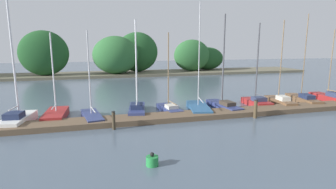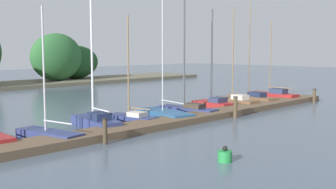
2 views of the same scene
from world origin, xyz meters
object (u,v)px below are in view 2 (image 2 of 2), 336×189
sailboat_9 (234,101)px  mooring_piling_3 (314,95)px  sailboat_5 (131,117)px  mooring_piling_1 (105,131)px  sailboat_10 (251,98)px  sailboat_11 (272,95)px  mooring_piling_2 (235,107)px  sailboat_6 (164,113)px  sailboat_8 (213,103)px  sailboat_4 (95,120)px  channel_buoy_0 (225,156)px  sailboat_7 (186,108)px  sailboat_3 (47,134)px

sailboat_9 → mooring_piling_3: (6.10, -3.11, 0.15)m
sailboat_5 → mooring_piling_1: 5.45m
sailboat_10 → mooring_piling_3: 4.91m
sailboat_9 → mooring_piling_3: 6.85m
mooring_piling_1 → sailboat_9: bearing=12.7°
mooring_piling_1 → sailboat_11: bearing=9.3°
sailboat_9 → mooring_piling_2: sailboat_9 is taller
sailboat_11 → mooring_piling_2: size_ratio=4.95×
sailboat_6 → sailboat_8: size_ratio=1.20×
sailboat_4 → channel_buoy_0: sailboat_4 is taller
sailboat_9 → mooring_piling_1: bearing=110.8°
sailboat_6 → sailboat_11: sailboat_6 is taller
sailboat_9 → sailboat_10: size_ratio=0.92×
sailboat_5 → sailboat_8: bearing=-95.3°
sailboat_7 → sailboat_11: bearing=-95.2°
sailboat_3 → channel_buoy_0: sailboat_3 is taller
sailboat_6 → sailboat_8: sailboat_6 is taller
sailboat_6 → mooring_piling_3: bearing=-90.1°
sailboat_4 → sailboat_10: sailboat_10 is taller
sailboat_4 → sailboat_8: bearing=-79.2°
sailboat_6 → sailboat_10: 9.89m
sailboat_8 → mooring_piling_2: 4.14m
sailboat_10 → mooring_piling_3: bearing=-123.7°
mooring_piling_2 → sailboat_6: bearing=136.5°
sailboat_5 → mooring_piling_3: size_ratio=5.73×
sailboat_3 → sailboat_6: (7.82, 0.47, 0.00)m
mooring_piling_2 → sailboat_8: bearing=56.4°
sailboat_5 → mooring_piling_2: bearing=-128.5°
sailboat_3 → channel_buoy_0: size_ratio=10.07×
mooring_piling_2 → sailboat_7: bearing=107.0°
sailboat_3 → mooring_piling_2: (10.87, -2.43, 0.35)m
sailboat_11 → sailboat_7: bearing=93.5°
sailboat_11 → mooring_piling_2: sailboat_11 is taller
sailboat_8 → mooring_piling_2: sailboat_8 is taller
sailboat_3 → mooring_piling_2: sailboat_3 is taller
sailboat_4 → sailboat_5: bearing=-80.3°
sailboat_8 → mooring_piling_1: size_ratio=6.02×
mooring_piling_2 → sailboat_4: bearing=156.8°
sailboat_7 → mooring_piling_3: sailboat_7 is taller
mooring_piling_1 → mooring_piling_2: bearing=0.2°
sailboat_3 → mooring_piling_3: bearing=-106.5°
sailboat_11 → sailboat_5: bearing=92.5°
sailboat_4 → sailboat_8: sailboat_4 is taller
sailboat_8 → channel_buoy_0: (-10.64, -8.81, -0.18)m
sailboat_9 → sailboat_3: bearing=100.6°
sailboat_6 → sailboat_11: size_ratio=1.28×
sailboat_8 → sailboat_9: sailboat_9 is taller
sailboat_9 → sailboat_4: bearing=97.1°
sailboat_11 → mooring_piling_1: bearing=102.6°
sailboat_3 → mooring_piling_3: 21.40m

